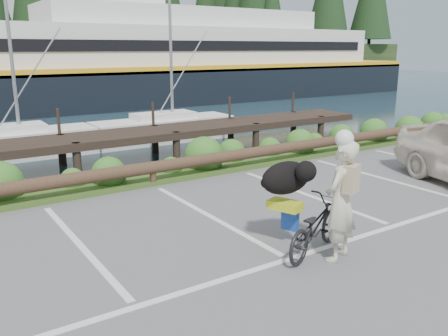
# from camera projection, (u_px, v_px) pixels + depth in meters

# --- Properties ---
(ground) EXTENTS (72.00, 72.00, 0.00)m
(ground) POSITION_uv_depth(u_px,v_px,m) (273.00, 251.00, 7.85)
(ground) COLOR #545557
(vegetation_strip) EXTENTS (34.00, 1.60, 0.10)m
(vegetation_strip) POSITION_uv_depth(u_px,v_px,m) (142.00, 177.00, 12.12)
(vegetation_strip) COLOR #3D5B21
(vegetation_strip) RESTS_ON ground
(log_rail) EXTENTS (32.00, 0.30, 0.60)m
(log_rail) POSITION_uv_depth(u_px,v_px,m) (153.00, 185.00, 11.57)
(log_rail) COLOR #443021
(log_rail) RESTS_ON ground
(bicycle) EXTENTS (1.83, 1.18, 0.91)m
(bicycle) POSITION_uv_depth(u_px,v_px,m) (315.00, 226.00, 7.67)
(bicycle) COLOR black
(bicycle) RESTS_ON ground
(cyclist) EXTENTS (0.82, 0.68, 1.93)m
(cyclist) POSITION_uv_depth(u_px,v_px,m) (340.00, 201.00, 7.32)
(cyclist) COLOR beige
(cyclist) RESTS_ON ground
(dog) EXTENTS (0.78, 1.06, 0.55)m
(dog) POSITION_uv_depth(u_px,v_px,m) (286.00, 178.00, 7.80)
(dog) COLOR black
(dog) RESTS_ON bicycle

